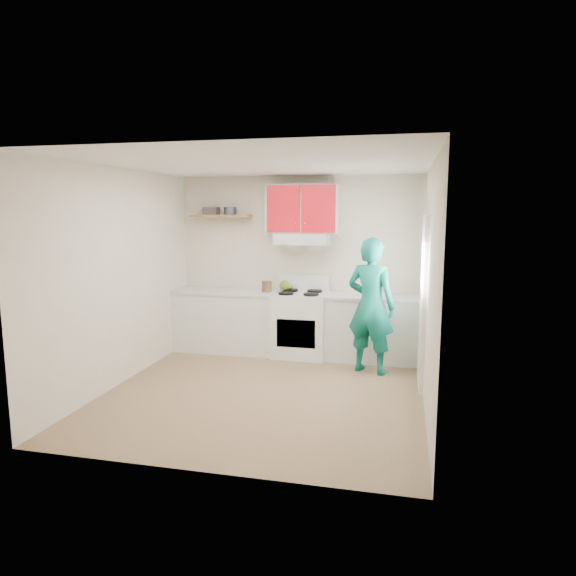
% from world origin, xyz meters
% --- Properties ---
extents(floor, '(3.80, 3.80, 0.00)m').
position_xyz_m(floor, '(0.00, 0.00, 0.00)').
color(floor, brown).
rests_on(floor, ground).
extents(ceiling, '(3.60, 3.80, 0.04)m').
position_xyz_m(ceiling, '(0.00, 0.00, 2.60)').
color(ceiling, white).
rests_on(ceiling, floor).
extents(back_wall, '(3.60, 0.04, 2.60)m').
position_xyz_m(back_wall, '(0.00, 1.90, 1.30)').
color(back_wall, beige).
rests_on(back_wall, floor).
extents(front_wall, '(3.60, 0.04, 2.60)m').
position_xyz_m(front_wall, '(0.00, -1.90, 1.30)').
color(front_wall, beige).
rests_on(front_wall, floor).
extents(left_wall, '(0.04, 3.80, 2.60)m').
position_xyz_m(left_wall, '(-1.80, 0.00, 1.30)').
color(left_wall, beige).
rests_on(left_wall, floor).
extents(right_wall, '(0.04, 3.80, 2.60)m').
position_xyz_m(right_wall, '(1.80, 0.00, 1.30)').
color(right_wall, beige).
rests_on(right_wall, floor).
extents(door, '(0.05, 0.85, 2.05)m').
position_xyz_m(door, '(1.78, 0.70, 1.02)').
color(door, white).
rests_on(door, floor).
extents(door_glass, '(0.01, 0.55, 0.95)m').
position_xyz_m(door_glass, '(1.75, 0.70, 1.45)').
color(door_glass, white).
rests_on(door_glass, door).
extents(counter_left, '(1.52, 0.60, 0.90)m').
position_xyz_m(counter_left, '(-1.04, 1.60, 0.45)').
color(counter_left, silver).
rests_on(counter_left, floor).
extents(counter_right, '(1.32, 0.60, 0.90)m').
position_xyz_m(counter_right, '(1.14, 1.60, 0.45)').
color(counter_right, silver).
rests_on(counter_right, floor).
extents(stove, '(0.76, 0.65, 0.92)m').
position_xyz_m(stove, '(0.10, 1.57, 0.46)').
color(stove, white).
rests_on(stove, floor).
extents(range_hood, '(0.76, 0.44, 0.15)m').
position_xyz_m(range_hood, '(0.10, 1.68, 1.70)').
color(range_hood, silver).
rests_on(range_hood, back_wall).
extents(upper_cabinets, '(1.02, 0.33, 0.70)m').
position_xyz_m(upper_cabinets, '(0.10, 1.73, 2.12)').
color(upper_cabinets, red).
rests_on(upper_cabinets, back_wall).
extents(shelf, '(0.90, 0.30, 0.04)m').
position_xyz_m(shelf, '(-1.15, 1.75, 2.02)').
color(shelf, brown).
rests_on(shelf, back_wall).
extents(books, '(0.22, 0.16, 0.11)m').
position_xyz_m(books, '(-1.29, 1.72, 2.09)').
color(books, '#3F373C').
rests_on(books, shelf).
extents(tin, '(0.24, 0.24, 0.11)m').
position_xyz_m(tin, '(-1.01, 1.75, 2.09)').
color(tin, '#333D4C').
rests_on(tin, shelf).
extents(kettle, '(0.22, 0.22, 0.16)m').
position_xyz_m(kettle, '(-0.16, 1.73, 1.00)').
color(kettle, '#4D6F1F').
rests_on(kettle, stove).
extents(crock, '(0.17, 0.17, 0.18)m').
position_xyz_m(crock, '(-0.41, 1.58, 0.99)').
color(crock, '#503523').
rests_on(crock, counter_left).
extents(cutting_board, '(0.35, 0.29, 0.02)m').
position_xyz_m(cutting_board, '(0.97, 1.60, 0.91)').
color(cutting_board, olive).
rests_on(cutting_board, counter_right).
extents(silicone_mat, '(0.34, 0.29, 0.01)m').
position_xyz_m(silicone_mat, '(1.42, 1.50, 0.90)').
color(silicone_mat, red).
rests_on(silicone_mat, counter_right).
extents(person, '(0.75, 0.61, 1.77)m').
position_xyz_m(person, '(1.14, 1.02, 0.88)').
color(person, '#0C6E5F').
rests_on(person, floor).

